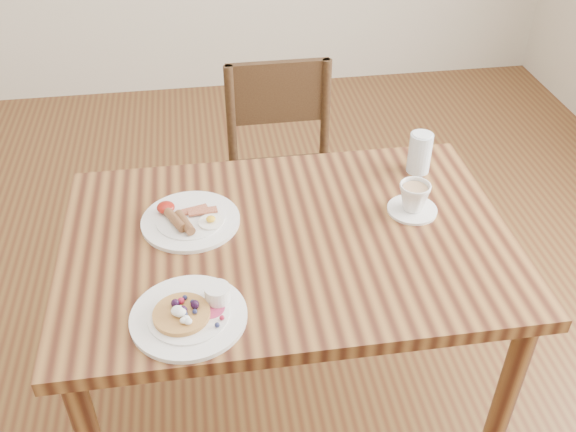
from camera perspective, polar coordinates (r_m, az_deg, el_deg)
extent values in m
plane|color=#582F19|center=(2.26, 0.00, -16.75)|extent=(5.00, 5.00, 0.00)
cube|color=brown|center=(1.73, 0.00, -2.38)|extent=(1.20, 0.80, 0.04)
cylinder|color=brown|center=(1.92, 18.49, -15.87)|extent=(0.06, 0.06, 0.71)
cylinder|color=brown|center=(2.34, 11.94, -2.86)|extent=(0.06, 0.06, 0.71)
cylinder|color=brown|center=(2.24, -15.19, -5.51)|extent=(0.06, 0.06, 0.71)
cube|color=#3C2915|center=(2.41, -0.19, 2.32)|extent=(0.42, 0.42, 0.04)
cylinder|color=#3C2915|center=(2.40, -3.79, -5.11)|extent=(0.04, 0.04, 0.43)
cylinder|color=#3C2915|center=(2.45, 4.65, -4.24)|extent=(0.04, 0.04, 0.43)
cylinder|color=#3C2915|center=(2.68, -4.56, 0.04)|extent=(0.04, 0.04, 0.43)
cylinder|color=#3C2915|center=(2.72, 3.01, 0.74)|extent=(0.04, 0.04, 0.43)
cylinder|color=#3C2915|center=(2.48, 3.34, 9.13)|extent=(0.04, 0.04, 0.43)
cylinder|color=#3C2915|center=(2.43, -5.08, 8.50)|extent=(0.04, 0.04, 0.43)
cube|color=#3C2915|center=(2.41, -0.89, 10.94)|extent=(0.38, 0.03, 0.24)
cylinder|color=white|center=(1.51, -8.82, -8.83)|extent=(0.27, 0.27, 0.01)
cylinder|color=white|center=(1.50, -8.84, -8.65)|extent=(0.19, 0.19, 0.01)
cylinder|color=#B22D59|center=(1.51, -6.95, -8.12)|extent=(0.07, 0.07, 0.00)
cylinder|color=#C68C47|center=(1.49, -9.45, -8.59)|extent=(0.13, 0.13, 0.01)
ellipsoid|color=white|center=(1.48, -9.70, -8.29)|extent=(0.03, 0.03, 0.02)
ellipsoid|color=white|center=(1.46, -9.08, -9.04)|extent=(0.02, 0.02, 0.01)
cylinder|color=white|center=(1.51, -6.30, -6.86)|extent=(0.06, 0.06, 0.04)
cylinder|color=#591E07|center=(1.50, -6.34, -6.42)|extent=(0.05, 0.05, 0.00)
sphere|color=black|center=(1.49, -8.36, -7.68)|extent=(0.02, 0.02, 0.02)
sphere|color=#1E234C|center=(1.51, -8.32, -7.29)|extent=(0.01, 0.01, 0.01)
sphere|color=#1E234C|center=(1.52, -8.91, -6.89)|extent=(0.01, 0.01, 0.01)
sphere|color=#B21938|center=(1.51, -9.52, -7.37)|extent=(0.02, 0.02, 0.02)
sphere|color=black|center=(1.50, -10.15, -7.58)|extent=(0.02, 0.02, 0.02)
sphere|color=#1E234C|center=(1.49, -10.42, -8.29)|extent=(0.01, 0.01, 0.01)
sphere|color=black|center=(1.48, -9.50, -8.25)|extent=(0.02, 0.02, 0.02)
sphere|color=#1E234C|center=(1.48, -8.90, -8.58)|extent=(0.01, 0.01, 0.01)
sphere|color=#1E234C|center=(1.48, -8.02, -8.38)|extent=(0.01, 0.01, 0.01)
sphere|color=#1E234C|center=(1.46, -6.18, -9.45)|extent=(0.01, 0.01, 0.01)
sphere|color=#B21938|center=(1.49, -5.74, -8.35)|extent=(0.01, 0.01, 0.01)
cylinder|color=white|center=(1.78, -8.65, -0.43)|extent=(0.27, 0.27, 0.01)
cylinder|color=white|center=(1.77, -8.67, -0.25)|extent=(0.19, 0.19, 0.01)
cylinder|color=brown|center=(1.75, -10.00, -0.35)|extent=(0.06, 0.10, 0.03)
cylinder|color=brown|center=(1.74, -9.17, -0.57)|extent=(0.06, 0.10, 0.03)
cube|color=maroon|center=(1.79, -8.40, 0.54)|extent=(0.08, 0.04, 0.01)
cube|color=maroon|center=(1.78, -7.59, 0.43)|extent=(0.08, 0.03, 0.01)
cylinder|color=white|center=(1.75, -6.86, -0.52)|extent=(0.07, 0.07, 0.00)
ellipsoid|color=yellow|center=(1.74, -6.88, -0.26)|extent=(0.03, 0.03, 0.01)
ellipsoid|color=#A5190F|center=(1.80, -10.82, 0.76)|extent=(0.05, 0.05, 0.03)
cylinder|color=white|center=(1.84, 10.97, 0.57)|extent=(0.14, 0.14, 0.01)
imported|color=white|center=(1.81, 11.13, 1.70)|extent=(0.12, 0.12, 0.08)
cylinder|color=tan|center=(1.79, 11.24, 2.45)|extent=(0.07, 0.07, 0.00)
cylinder|color=silver|center=(1.98, 11.63, 5.52)|extent=(0.07, 0.07, 0.13)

